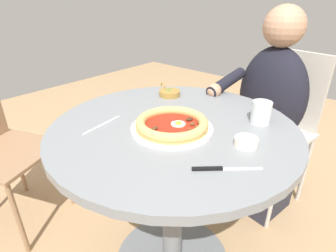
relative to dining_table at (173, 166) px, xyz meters
name	(u,v)px	position (x,y,z in m)	size (l,w,h in m)	color
dining_table	(173,166)	(0.00, 0.00, 0.00)	(0.92, 0.92, 0.75)	gray
pizza_on_plate	(172,125)	(0.02, -0.03, 0.21)	(0.29, 0.29, 0.04)	white
water_glass	(261,114)	(0.23, 0.23, 0.22)	(0.07, 0.07, 0.08)	silver
steak_knife	(217,169)	(0.27, -0.14, 0.19)	(0.15, 0.14, 0.01)	silver
ramekin_capers	(246,142)	(0.27, 0.04, 0.20)	(0.07, 0.07, 0.03)	white
olive_pan	(169,93)	(-0.22, 0.23, 0.20)	(0.12, 0.10, 0.05)	olive
fork_utensil	(102,125)	(-0.20, -0.17, 0.19)	(0.04, 0.18, 0.00)	#BCBCC1
diner_person	(265,129)	(0.11, 0.66, -0.05)	(0.41, 0.49, 1.15)	#282833
cafe_chair_diner	(280,117)	(0.13, 0.81, -0.02)	(0.45, 0.45, 0.91)	beige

